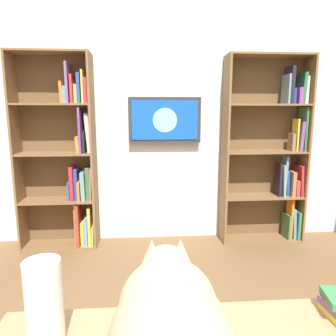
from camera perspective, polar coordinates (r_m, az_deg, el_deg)
name	(u,v)px	position (r m, az deg, el deg)	size (l,w,h in m)	color
wall_back	(162,119)	(3.42, -1.20, 9.07)	(4.52, 0.06, 2.70)	silver
bookshelf_left	(272,153)	(3.55, 18.67, 2.66)	(0.89, 0.28, 2.00)	brown
bookshelf_right	(66,158)	(3.38, -18.26, 1.79)	(0.79, 0.28, 2.00)	brown
wall_mounted_tv	(165,120)	(3.33, -0.61, 8.81)	(0.77, 0.07, 0.48)	#333338
paper_towel_roll	(44,302)	(1.08, -21.82, -22.00)	(0.11, 0.11, 0.26)	white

